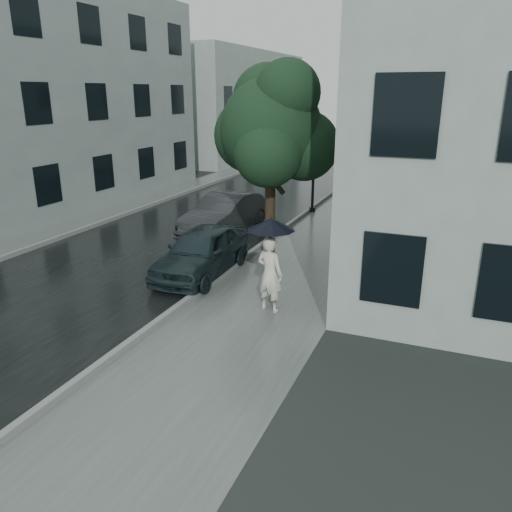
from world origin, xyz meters
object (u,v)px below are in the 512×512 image
at_px(street_tree, 272,128).
at_px(car_near, 202,251).
at_px(lamp_post, 311,147).
at_px(pedestrian, 270,274).
at_px(car_far, 226,214).

xyz_separation_m(street_tree, car_near, (-1.60, -1.33, -3.37)).
xyz_separation_m(street_tree, lamp_post, (-1.01, 7.47, -1.30)).
height_order(lamp_post, car_near, lamp_post).
relative_size(pedestrian, street_tree, 0.31).
height_order(street_tree, lamp_post, street_tree).
xyz_separation_m(lamp_post, car_far, (-1.85, -4.59, -2.03)).
height_order(pedestrian, car_far, pedestrian).
bearing_deg(street_tree, car_far, 134.80).
relative_size(lamp_post, car_far, 1.09).
bearing_deg(car_near, lamp_post, 85.13).
bearing_deg(pedestrian, lamp_post, -65.63).
distance_m(lamp_post, car_far, 5.35).
height_order(pedestrian, car_near, pedestrian).
distance_m(pedestrian, street_tree, 4.44).
bearing_deg(car_far, lamp_post, 73.18).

